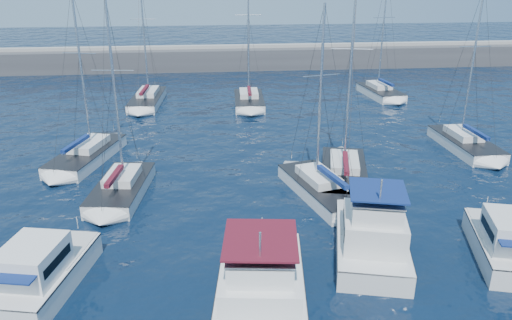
{
  "coord_description": "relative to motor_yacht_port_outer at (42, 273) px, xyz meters",
  "views": [
    {
      "loc": [
        -4.92,
        -23.82,
        14.63
      ],
      "look_at": [
        -1.99,
        5.71,
        3.0
      ],
      "focal_mm": 35.0,
      "sensor_mm": 36.0,
      "label": 1
    }
  ],
  "objects": [
    {
      "name": "sailboat_mid_e",
      "position": [
        29.76,
        16.92,
        -0.43
      ],
      "size": [
        3.27,
        8.11,
        13.57
      ],
      "rotation": [
        0.0,
        0.0,
        0.03
      ],
      "color": "silver",
      "rests_on": "ground"
    },
    {
      "name": "motor_yacht_stbd_inner",
      "position": [
        16.55,
        1.36,
        0.19
      ],
      "size": [
        5.45,
        8.41,
        4.69
      ],
      "rotation": [
        0.0,
        0.0,
        -0.25
      ],
      "color": "silver",
      "rests_on": "ground"
    },
    {
      "name": "motor_yacht_stbd_outer",
      "position": [
        23.37,
        0.35,
        -0.0
      ],
      "size": [
        4.29,
        6.96,
        3.2
      ],
      "rotation": [
        0.0,
        0.0,
        -0.27
      ],
      "color": "silver",
      "rests_on": "ground"
    },
    {
      "name": "ground",
      "position": [
        13.06,
        2.78,
        -0.94
      ],
      "size": [
        220.0,
        220.0,
        0.0
      ],
      "primitive_type": "plane",
      "color": "black",
      "rests_on": "ground"
    },
    {
      "name": "motor_yacht_port_inner",
      "position": [
        10.18,
        -2.63,
        0.19
      ],
      "size": [
        5.08,
        9.53,
        4.69
      ],
      "rotation": [
        0.0,
        0.0,
        -0.12
      ],
      "color": "silver",
      "rests_on": "ground"
    },
    {
      "name": "sailboat_mid_d",
      "position": [
        17.79,
        11.43,
        -0.43
      ],
      "size": [
        5.11,
        9.3,
        14.95
      ],
      "rotation": [
        0.0,
        0.0,
        -0.23
      ],
      "color": "silver",
      "rests_on": "ground"
    },
    {
      "name": "sailboat_back_b",
      "position": [
        12.72,
        32.95,
        -0.41
      ],
      "size": [
        3.5,
        7.99,
        15.51
      ],
      "rotation": [
        0.0,
        0.0,
        -0.04
      ],
      "color": "silver",
      "rests_on": "ground"
    },
    {
      "name": "breakwater",
      "position": [
        13.06,
        54.78,
        0.11
      ],
      "size": [
        160.0,
        6.0,
        4.45
      ],
      "color": "#424244",
      "rests_on": "ground"
    },
    {
      "name": "motor_yacht_port_outer",
      "position": [
        0.0,
        0.0,
        0.0
      ],
      "size": [
        4.21,
        7.09,
        3.2
      ],
      "rotation": [
        0.0,
        0.0,
        -0.21
      ],
      "color": "silver",
      "rests_on": "ground"
    },
    {
      "name": "sailboat_back_a",
      "position": [
        1.4,
        34.72,
        -0.43
      ],
      "size": [
        3.68,
        9.37,
        14.66
      ],
      "rotation": [
        0.0,
        0.0,
        -0.07
      ],
      "color": "silver",
      "rests_on": "ground"
    },
    {
      "name": "sailboat_mid_c",
      "position": [
        15.58,
        9.07,
        -0.44
      ],
      "size": [
        4.98,
        8.69,
        12.86
      ],
      "rotation": [
        0.0,
        0.0,
        0.26
      ],
      "color": "silver",
      "rests_on": "ground"
    },
    {
      "name": "sailboat_mid_a",
      "position": [
        -1.61,
        17.3,
        -0.44
      ],
      "size": [
        5.23,
        9.02,
        13.41
      ],
      "rotation": [
        0.0,
        0.0,
        -0.27
      ],
      "color": "silver",
      "rests_on": "ground"
    },
    {
      "name": "sailboat_back_c",
      "position": [
        28.64,
        35.43,
        -0.42
      ],
      "size": [
        3.94,
        7.83,
        14.44
      ],
      "rotation": [
        0.0,
        0.0,
        0.12
      ],
      "color": "silver",
      "rests_on": "ground"
    },
    {
      "name": "sailboat_mid_b",
      "position": [
        2.11,
        10.51,
        -0.43
      ],
      "size": [
        3.95,
        7.73,
        13.38
      ],
      "rotation": [
        0.0,
        0.0,
        -0.12
      ],
      "color": "silver",
      "rests_on": "ground"
    }
  ]
}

